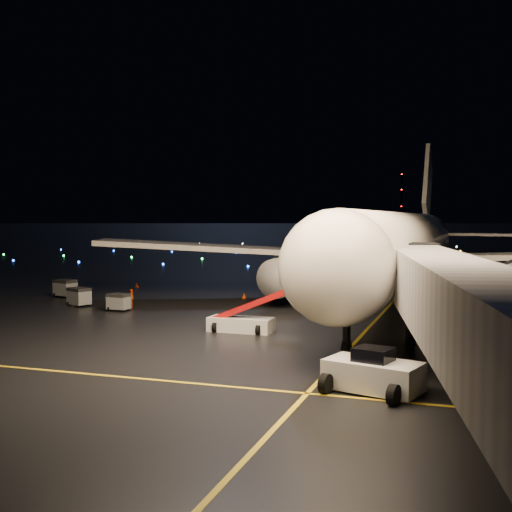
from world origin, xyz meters
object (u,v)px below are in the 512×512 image
Objects in this scene: crew_c at (132,298)px; airliner at (405,209)px; belt_loader at (241,309)px; pushback_tug at (373,370)px; baggage_cart_1 at (79,297)px; baggage_cart_2 at (65,288)px; baggage_cart_0 at (119,302)px.

airliner is at bearing 95.29° from crew_c.
airliner is at bearing 67.01° from belt_loader.
pushback_tug is at bearing -47.91° from belt_loader.
baggage_cart_1 is 7.54m from baggage_cart_2.
belt_loader is 15.10m from baggage_cart_0.
baggage_cart_1 is (-28.17, -13.29, -8.16)m from airliner.
baggage_cart_0 is (-13.71, 6.25, -0.89)m from belt_loader.
airliner is at bearing 109.32° from pushback_tug.
crew_c is at bearing 35.80° from baggage_cart_1.
baggage_cart_1 is at bearing 166.73° from baggage_cart_0.
pushback_tug is 2.62× the size of crew_c.
belt_loader is 4.06× the size of crew_c.
baggage_cart_0 is at bearing -18.40° from crew_c.
pushback_tug is 33.41m from crew_c.
baggage_cart_2 is at bearing 159.60° from pushback_tug.
belt_loader is (-11.34, 13.05, 0.60)m from pushback_tug.
baggage_cart_1 is at bearing -153.64° from airliner.
airliner is 24.20m from belt_loader.
crew_c is (-25.23, 21.89, -0.21)m from pushback_tug.
belt_loader is 3.36× the size of baggage_cart_1.
crew_c is 0.94× the size of baggage_cart_0.
pushback_tug is 2.17× the size of baggage_cart_1.
baggage_cart_2 is (-5.29, 5.37, 0.05)m from baggage_cart_1.
baggage_cart_0 is 5.27m from baggage_cart_1.
pushback_tug is 36.60m from baggage_cart_1.
airliner reaches higher than pushback_tug.
crew_c is 2.60m from baggage_cart_0.
baggage_cart_1 is (-30.11, 20.80, -0.18)m from pushback_tug.
baggage_cart_0 is at bearing 156.58° from belt_loader.
baggage_cart_0 is at bearing -146.28° from airliner.
belt_loader is at bearing -12.76° from baggage_cart_2.
airliner is 31.39× the size of baggage_cart_1.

